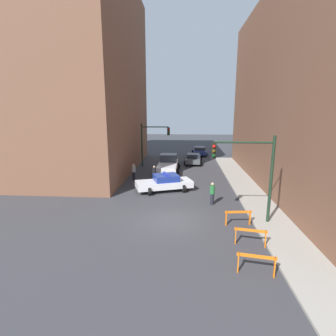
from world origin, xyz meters
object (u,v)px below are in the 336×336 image
Objects in this scene: pedestrian_sidewalk at (212,193)px; barrier_mid at (251,234)px; parked_car_near at (193,158)px; traffic_light_far at (151,139)px; pedestrian_crossing at (154,174)px; pedestrian_corner at (134,172)px; barrier_back at (238,215)px; traffic_light_near at (252,166)px; barrier_front at (256,261)px; white_truck at (168,164)px; parked_car_mid at (199,151)px; police_car at (165,183)px.

pedestrian_sidewalk is 6.01m from barrier_mid.
pedestrian_sidewalk is (1.01, -14.92, 0.19)m from parked_car_near.
traffic_light_far reaches higher than pedestrian_crossing.
pedestrian_corner is 12.78m from barrier_back.
traffic_light_far is (-8.03, 15.75, -0.13)m from traffic_light_near.
barrier_back is (-0.68, -0.38, -2.91)m from traffic_light_near.
pedestrian_corner is (-2.12, 0.85, 0.00)m from pedestrian_crossing.
pedestrian_crossing reaches higher than parked_car_near.
parked_car_near is 10.19m from pedestrian_crossing.
barrier_front is (1.04, -8.28, -0.24)m from pedestrian_sidewalk.
white_truck reaches higher than barrier_back.
pedestrian_sidewalk is (-1.90, 3.05, -2.67)m from traffic_light_near.
parked_car_mid is at bearing -70.23° from pedestrian_corner.
barrier_front is (7.18, -20.97, -2.78)m from traffic_light_far.
traffic_light_near is 0.96× the size of white_truck.
pedestrian_corner is at bearing -153.66° from pedestrian_crossing.
pedestrian_crossing is at bearing -108.69° from parked_car_mid.
pedestrian_corner is 9.46m from pedestrian_sidewalk.
parked_car_mid is at bearing 94.19° from traffic_light_near.
police_car is 12.14m from parked_car_near.
traffic_light_far is at bearing -153.39° from parked_car_near.
barrier_mid and barrier_back have the same top height.
parked_car_mid is 29.77m from barrier_front.
pedestrian_corner is (-8.90, 9.40, -2.67)m from traffic_light_near.
pedestrian_corner reaches higher than parked_car_near.
traffic_light_near is 3.13× the size of pedestrian_crossing.
traffic_light_far is 22.34m from barrier_front.
police_car is (2.42, -9.61, -2.67)m from traffic_light_far.
pedestrian_corner is 1.05× the size of barrier_mid.
parked_car_near is 2.65× the size of pedestrian_sidewalk.
parked_car_near is (-2.90, 17.97, -2.86)m from traffic_light_near.
pedestrian_corner is at bearing 25.50° from police_car.
traffic_light_near is at bearing -62.97° from traffic_light_far.
barrier_back is (5.11, -13.36, -0.29)m from white_truck.
traffic_light_near is at bearing 178.39° from pedestrian_corner.
traffic_light_near reaches higher than traffic_light_far.
pedestrian_crossing is 1.04× the size of barrier_back.
police_car reaches higher than barrier_mid.
police_car is 3.19× the size of barrier_front.
barrier_mid is at bearing 82.20° from barrier_front.
pedestrian_sidewalk reaches higher than barrier_mid.
police_car is at bearing 119.66° from barrier_mid.
parked_car_mid is at bearing 71.37° from white_truck.
traffic_light_near is 3.29× the size of barrier_mid.
traffic_light_near is 1.18× the size of parked_car_near.
barrier_back is (2.22, -18.35, -0.06)m from parked_car_near.
pedestrian_sidewalk is at bearing -68.10° from white_truck.
parked_car_near is at bearing 60.35° from white_truck.
pedestrian_crossing is 1.00× the size of pedestrian_corner.
barrier_front is (0.94, -29.76, -0.06)m from parked_car_mid.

